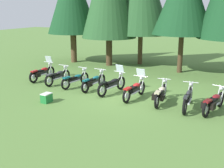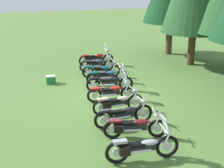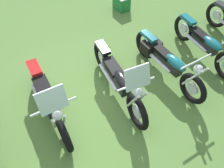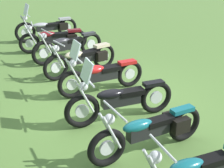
{
  "view_description": "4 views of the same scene",
  "coord_description": "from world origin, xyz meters",
  "px_view_note": "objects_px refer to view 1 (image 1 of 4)",
  "views": [
    {
      "loc": [
        5.36,
        -12.21,
        4.2
      ],
      "look_at": [
        -0.43,
        -0.39,
        0.65
      ],
      "focal_mm": 45.13,
      "sensor_mm": 36.0,
      "label": 1
    },
    {
      "loc": [
        14.04,
        -4.25,
        5.47
      ],
      "look_at": [
        1.07,
        -0.26,
        0.97
      ],
      "focal_mm": 52.81,
      "sensor_mm": 36.0,
      "label": 2
    },
    {
      "loc": [
        1.15,
        2.61,
        3.86
      ],
      "look_at": [
        -0.28,
        0.57,
        0.95
      ],
      "focal_mm": 36.65,
      "sensor_mm": 36.0,
      "label": 3
    },
    {
      "loc": [
        -5.47,
        3.29,
        3.32
      ],
      "look_at": [
        -0.19,
        0.06,
        0.58
      ],
      "focal_mm": 50.84,
      "sensor_mm": 36.0,
      "label": 4
    }
  ],
  "objects_px": {
    "motorcycle_1": "(58,76)",
    "motorcycle_5": "(135,89)",
    "motorcycle_6": "(161,94)",
    "motorcycle_7": "(188,98)",
    "motorcycle_8": "(214,102)",
    "motorcycle_3": "(93,82)",
    "motorcycle_0": "(42,73)",
    "motorcycle_4": "(112,84)",
    "motorcycle_2": "(76,79)",
    "picnic_cooler": "(47,98)"
  },
  "relations": [
    {
      "from": "motorcycle_5",
      "to": "motorcycle_7",
      "type": "bearing_deg",
      "value": -90.7
    },
    {
      "from": "motorcycle_6",
      "to": "picnic_cooler",
      "type": "height_order",
      "value": "motorcycle_6"
    },
    {
      "from": "motorcycle_1",
      "to": "picnic_cooler",
      "type": "xyz_separation_m",
      "value": [
        1.54,
        -2.96,
        -0.23
      ]
    },
    {
      "from": "motorcycle_0",
      "to": "motorcycle_6",
      "type": "height_order",
      "value": "motorcycle_0"
    },
    {
      "from": "motorcycle_1",
      "to": "motorcycle_8",
      "type": "relative_size",
      "value": 0.96
    },
    {
      "from": "motorcycle_5",
      "to": "motorcycle_1",
      "type": "bearing_deg",
      "value": 88.63
    },
    {
      "from": "motorcycle_2",
      "to": "motorcycle_8",
      "type": "relative_size",
      "value": 0.98
    },
    {
      "from": "motorcycle_1",
      "to": "motorcycle_5",
      "type": "bearing_deg",
      "value": -93.31
    },
    {
      "from": "motorcycle_5",
      "to": "motorcycle_7",
      "type": "relative_size",
      "value": 0.93
    },
    {
      "from": "motorcycle_3",
      "to": "motorcycle_7",
      "type": "relative_size",
      "value": 0.94
    },
    {
      "from": "motorcycle_2",
      "to": "motorcycle_5",
      "type": "xyz_separation_m",
      "value": [
        3.72,
        -0.56,
        0.05
      ]
    },
    {
      "from": "motorcycle_4",
      "to": "motorcycle_6",
      "type": "xyz_separation_m",
      "value": [
        2.68,
        -0.51,
        -0.01
      ]
    },
    {
      "from": "motorcycle_7",
      "to": "motorcycle_6",
      "type": "bearing_deg",
      "value": 80.64
    },
    {
      "from": "motorcycle_1",
      "to": "motorcycle_5",
      "type": "height_order",
      "value": "motorcycle_5"
    },
    {
      "from": "motorcycle_4",
      "to": "motorcycle_7",
      "type": "relative_size",
      "value": 0.97
    },
    {
      "from": "motorcycle_3",
      "to": "motorcycle_5",
      "type": "xyz_separation_m",
      "value": [
        2.55,
        -0.48,
        0.04
      ]
    },
    {
      "from": "motorcycle_0",
      "to": "motorcycle_1",
      "type": "distance_m",
      "value": 1.38
    },
    {
      "from": "motorcycle_0",
      "to": "motorcycle_7",
      "type": "xyz_separation_m",
      "value": [
        8.89,
        -1.18,
        -0.01
      ]
    },
    {
      "from": "motorcycle_0",
      "to": "motorcycle_3",
      "type": "relative_size",
      "value": 1.0
    },
    {
      "from": "motorcycle_7",
      "to": "motorcycle_8",
      "type": "distance_m",
      "value": 1.05
    },
    {
      "from": "motorcycle_3",
      "to": "motorcycle_0",
      "type": "bearing_deg",
      "value": 87.64
    },
    {
      "from": "motorcycle_0",
      "to": "motorcycle_3",
      "type": "height_order",
      "value": "motorcycle_0"
    },
    {
      "from": "motorcycle_5",
      "to": "picnic_cooler",
      "type": "height_order",
      "value": "motorcycle_5"
    },
    {
      "from": "motorcycle_1",
      "to": "motorcycle_5",
      "type": "distance_m",
      "value": 5.01
    },
    {
      "from": "motorcycle_2",
      "to": "motorcycle_8",
      "type": "xyz_separation_m",
      "value": [
        7.34,
        -0.85,
        0.03
      ]
    },
    {
      "from": "motorcycle_4",
      "to": "motorcycle_3",
      "type": "bearing_deg",
      "value": 93.45
    },
    {
      "from": "motorcycle_5",
      "to": "motorcycle_8",
      "type": "xyz_separation_m",
      "value": [
        3.62,
        -0.3,
        -0.02
      ]
    },
    {
      "from": "motorcycle_3",
      "to": "motorcycle_5",
      "type": "distance_m",
      "value": 2.59
    },
    {
      "from": "motorcycle_4",
      "to": "motorcycle_8",
      "type": "distance_m",
      "value": 5.02
    },
    {
      "from": "motorcycle_1",
      "to": "picnic_cooler",
      "type": "relative_size",
      "value": 4.32
    },
    {
      "from": "motorcycle_2",
      "to": "picnic_cooler",
      "type": "relative_size",
      "value": 4.41
    },
    {
      "from": "motorcycle_5",
      "to": "motorcycle_6",
      "type": "xyz_separation_m",
      "value": [
        1.32,
        -0.17,
        -0.01
      ]
    },
    {
      "from": "motorcycle_2",
      "to": "motorcycle_4",
      "type": "xyz_separation_m",
      "value": [
        2.36,
        -0.21,
        0.05
      ]
    },
    {
      "from": "motorcycle_0",
      "to": "motorcycle_1",
      "type": "relative_size",
      "value": 1.06
    },
    {
      "from": "motorcycle_2",
      "to": "motorcycle_6",
      "type": "distance_m",
      "value": 5.09
    },
    {
      "from": "motorcycle_1",
      "to": "motorcycle_3",
      "type": "xyz_separation_m",
      "value": [
        2.42,
        -0.15,
        -0.02
      ]
    },
    {
      "from": "motorcycle_4",
      "to": "motorcycle_6",
      "type": "relative_size",
      "value": 1.03
    },
    {
      "from": "motorcycle_3",
      "to": "motorcycle_6",
      "type": "distance_m",
      "value": 3.92
    },
    {
      "from": "motorcycle_5",
      "to": "motorcycle_7",
      "type": "distance_m",
      "value": 2.58
    },
    {
      "from": "motorcycle_0",
      "to": "motorcycle_2",
      "type": "xyz_separation_m",
      "value": [
        2.61,
        -0.33,
        -0.05
      ]
    },
    {
      "from": "motorcycle_0",
      "to": "motorcycle_5",
      "type": "xyz_separation_m",
      "value": [
        6.33,
        -0.88,
        0.0
      ]
    },
    {
      "from": "motorcycle_1",
      "to": "motorcycle_6",
      "type": "height_order",
      "value": "motorcycle_6"
    },
    {
      "from": "motorcycle_4",
      "to": "motorcycle_8",
      "type": "bearing_deg",
      "value": -87.42
    },
    {
      "from": "motorcycle_6",
      "to": "picnic_cooler",
      "type": "xyz_separation_m",
      "value": [
        -4.75,
        -2.16,
        -0.24
      ]
    },
    {
      "from": "motorcycle_6",
      "to": "motorcycle_2",
      "type": "bearing_deg",
      "value": 77.26
    },
    {
      "from": "motorcycle_7",
      "to": "motorcycle_3",
      "type": "bearing_deg",
      "value": 77.86
    },
    {
      "from": "motorcycle_1",
      "to": "motorcycle_4",
      "type": "relative_size",
      "value": 0.92
    },
    {
      "from": "motorcycle_1",
      "to": "motorcycle_6",
      "type": "bearing_deg",
      "value": -93.31
    },
    {
      "from": "motorcycle_4",
      "to": "motorcycle_7",
      "type": "distance_m",
      "value": 3.98
    },
    {
      "from": "picnic_cooler",
      "to": "motorcycle_7",
      "type": "bearing_deg",
      "value": 18.73
    }
  ]
}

